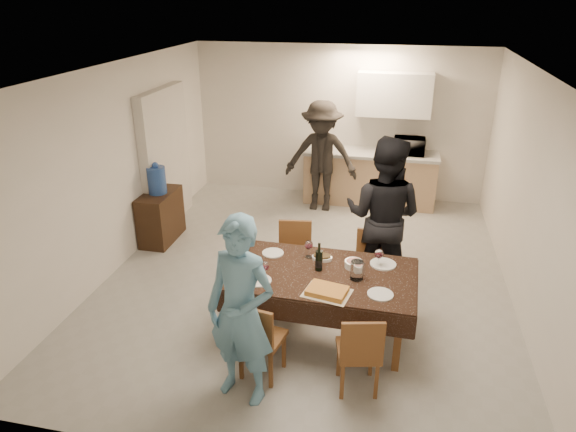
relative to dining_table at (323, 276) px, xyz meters
name	(u,v)px	position (x,y,z in m)	size (l,w,h in m)	color
floor	(307,274)	(-0.36, 1.18, -0.71)	(5.00, 6.00, 0.02)	#9D9D98
ceiling	(311,70)	(-0.36, 1.18, 1.89)	(5.00, 6.00, 0.02)	white
wall_back	(339,123)	(-0.36, 4.18, 0.59)	(5.00, 0.02, 2.60)	silver
wall_front	(232,327)	(-0.36, -1.82, 0.59)	(5.00, 0.02, 2.60)	silver
wall_left	(119,167)	(-2.86, 1.18, 0.59)	(0.02, 6.00, 2.60)	silver
wall_right	(530,197)	(2.14, 1.18, 0.59)	(0.02, 6.00, 2.60)	silver
stub_partition	(166,158)	(-2.78, 2.38, 0.34)	(0.15, 1.40, 2.10)	beige
kitchen_base_cabinet	(369,179)	(0.24, 3.86, -0.28)	(2.20, 0.60, 0.86)	tan
kitchen_worktop	(371,153)	(0.24, 3.86, 0.18)	(2.24, 0.64, 0.05)	#A9A8A3
upper_cabinet	(394,95)	(0.54, 4.00, 1.14)	(1.20, 0.34, 0.70)	white
dining_table	(323,276)	(0.00, 0.00, 0.00)	(1.93, 1.16, 0.74)	black
chair_near_left	(260,334)	(-0.45, -0.83, -0.20)	(0.44, 0.45, 0.45)	brown
chair_near_right	(358,347)	(0.45, -0.83, -0.20)	(0.45, 0.46, 0.45)	brown
chair_far_left	(293,256)	(-0.45, 0.67, -0.17)	(0.45, 0.45, 0.47)	brown
chair_far_right	(370,265)	(0.45, 0.67, -0.19)	(0.41, 0.41, 0.46)	brown
console	(161,217)	(-2.64, 1.75, -0.34)	(0.40, 0.80, 0.74)	#301D10
water_jug	(157,180)	(-2.64, 1.75, 0.23)	(0.26, 0.26, 0.39)	#2E56AB
wine_bottle	(319,257)	(-0.05, 0.05, 0.19)	(0.08, 0.08, 0.31)	black
water_pitcher	(357,270)	(0.35, -0.05, 0.13)	(0.13, 0.13, 0.20)	white
savoury_tart	(327,291)	(0.10, -0.38, 0.06)	(0.44, 0.33, 0.05)	gold
salad_bowl	(354,264)	(0.30, 0.18, 0.07)	(0.19, 0.19, 0.07)	white
mushroom_dish	(322,258)	(-0.05, 0.28, 0.05)	(0.20, 0.20, 0.04)	white
wine_glass_a	(265,270)	(-0.55, -0.25, 0.14)	(0.09, 0.09, 0.20)	white
wine_glass_b	(379,258)	(0.55, 0.25, 0.14)	(0.09, 0.09, 0.20)	white
wine_glass_c	(309,249)	(-0.20, 0.30, 0.14)	(0.09, 0.09, 0.20)	white
plate_near_left	(259,281)	(-0.60, -0.30, 0.04)	(0.26, 0.26, 0.01)	white
plate_near_right	(380,294)	(0.60, -0.30, 0.04)	(0.25, 0.25, 0.01)	white
plate_far_left	(273,253)	(-0.60, 0.30, 0.04)	(0.24, 0.24, 0.01)	white
plate_far_right	(383,264)	(0.60, 0.30, 0.04)	(0.28, 0.28, 0.02)	white
microwave	(409,146)	(0.85, 3.86, 0.34)	(0.50, 0.34, 0.28)	white
person_near	(241,312)	(-0.55, -1.05, 0.18)	(0.64, 0.42, 1.77)	#5B90AF
person_far	(383,217)	(0.55, 1.05, 0.26)	(0.94, 0.73, 1.94)	black
person_kitchen	(321,157)	(-0.54, 3.41, 0.20)	(1.18, 0.68, 1.82)	black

